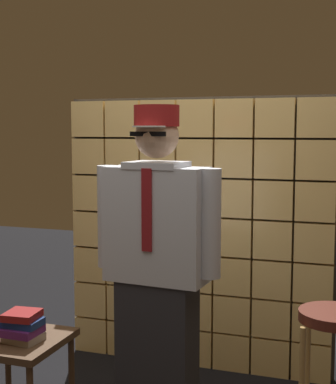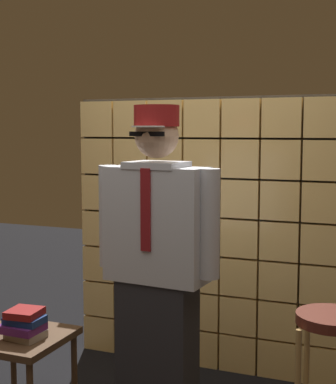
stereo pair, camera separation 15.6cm
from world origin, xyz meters
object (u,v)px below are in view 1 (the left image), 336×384
object	(u,v)px
coffee_mug	(26,330)
book_stack	(22,327)
standing_person	(157,267)
side_table	(17,349)
bar_stool	(334,355)

from	to	relation	value
coffee_mug	book_stack	bearing A→B (deg)	-92.67
standing_person	coffee_mug	size ratio (longest dim) A/B	14.36
side_table	book_stack	size ratio (longest dim) A/B	2.26
side_table	book_stack	xyz separation A→B (m)	(0.06, -0.04, 0.15)
bar_stool	book_stack	distance (m)	1.66
standing_person	side_table	world-z (taller)	standing_person
side_table	coffee_mug	size ratio (longest dim) A/B	4.13
coffee_mug	standing_person	bearing A→B (deg)	13.43
side_table	book_stack	world-z (taller)	book_stack
standing_person	coffee_mug	bearing A→B (deg)	-161.78
bar_stool	standing_person	bearing A→B (deg)	173.91
standing_person	side_table	size ratio (longest dim) A/B	3.48
book_stack	coffee_mug	bearing A→B (deg)	87.33
bar_stool	side_table	distance (m)	1.72
standing_person	bar_stool	xyz separation A→B (m)	(0.93, -0.10, -0.33)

